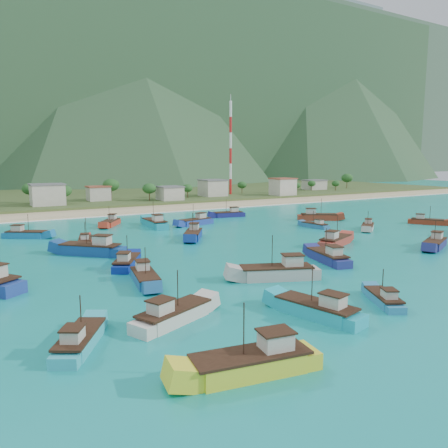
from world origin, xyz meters
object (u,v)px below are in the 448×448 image
boat_12 (368,227)px  boat_28 (427,222)px  boat_10 (335,242)px  boat_24 (155,224)px  boat_15 (278,273)px  radio_tower (231,148)px  boat_3 (435,244)px  boat_2 (196,222)px  boat_23 (328,258)px  boat_30 (384,300)px  boat_5 (145,279)px  boat_8 (110,223)px  boat_19 (317,311)px  boat_11 (229,215)px  boat_26 (173,316)px  boat_31 (92,250)px  boat_4 (318,217)px  boat_0 (315,226)px  boat_32 (193,235)px  boat_1 (85,242)px  boat_27 (26,235)px  boat_22 (253,364)px  boat_7 (127,263)px  boat_25 (80,342)px

boat_12 → boat_28: size_ratio=0.93×
boat_10 → boat_24: (-23.81, 43.73, 0.09)m
boat_12 → boat_15: 55.91m
radio_tower → boat_15: (-69.03, -126.48, -22.44)m
boat_3 → boat_24: bearing=11.6°
boat_2 → boat_23: size_ratio=0.98×
boat_12 → boat_30: size_ratio=1.06×
boat_3 → boat_5: 61.76m
boat_8 → boat_19: 82.68m
boat_30 → radio_tower: bearing=93.8°
boat_11 → boat_26: size_ratio=0.96×
boat_10 → boat_31: bearing=-133.5°
boat_4 → boat_5: (-69.36, -37.75, -0.18)m
boat_3 → boat_4: bearing=-34.0°
boat_0 → boat_5: (-58.45, -27.11, 0.20)m
boat_31 → boat_8: bearing=22.7°
boat_23 → boat_28: 60.29m
boat_32 → boat_10: bearing=167.9°
boat_1 → boat_8: (12.36, 23.37, 0.14)m
boat_19 → boat_32: (10.59, 53.38, -0.00)m
boat_4 → boat_27: size_ratio=1.16×
radio_tower → boat_12: bearing=-100.9°
boat_12 → boat_8: bearing=16.3°
boat_0 → boat_23: bearing=-135.0°
boat_10 → boat_22: (-47.29, -37.72, 0.04)m
boat_5 → boat_11: boat_11 is taller
boat_27 → boat_30: 82.15m
boat_32 → boat_12: bearing=-161.3°
boat_7 → boat_28: (89.39, 4.73, -0.03)m
boat_0 → boat_12: boat_12 is taller
boat_7 → boat_15: 26.19m
boat_22 → boat_25: boat_22 is taller
boat_25 → boat_32: size_ratio=0.86×
boat_2 → boat_27: boat_2 is taller
boat_1 → boat_24: 26.55m
boat_5 → boat_7: size_ratio=1.06×
boat_1 → boat_19: (12.77, -59.31, 0.24)m
boat_5 → boat_26: boat_26 is taller
boat_12 → boat_15: boat_15 is taller
boat_22 → boat_10: bearing=-42.1°
boat_25 → boat_31: 43.63m
boat_24 → boat_30: size_ratio=1.48×
boat_11 → boat_1: bearing=123.9°
boat_15 → boat_25: size_ratio=1.36×
boat_32 → boat_23: bearing=140.6°
boat_11 → boat_19: bearing=165.2°
boat_11 → boat_32: boat_32 is taller
boat_30 → boat_2: bearing=110.3°
boat_19 → boat_26: bearing=141.1°
boat_0 → boat_32: boat_32 is taller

